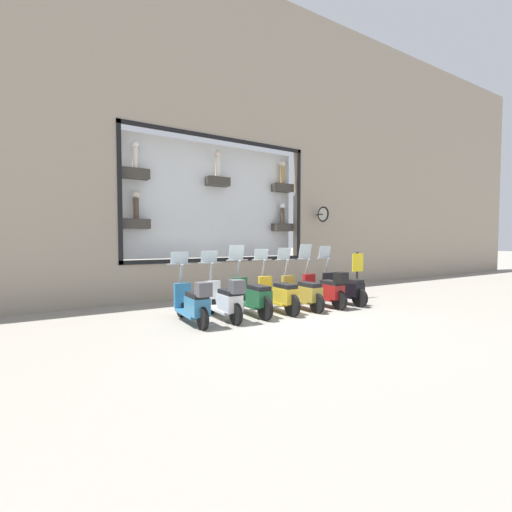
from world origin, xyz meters
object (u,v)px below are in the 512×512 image
object	(u,v)px
scooter_olive_2	(303,293)
shop_sign_post	(357,274)
scooter_red_1	(326,289)
scooter_black_0	(344,289)
scooter_green_4	(253,297)
scooter_white_5	(225,300)
scooter_yellow_3	(279,295)
scooter_teal_6	(193,303)

from	to	relation	value
scooter_olive_2	shop_sign_post	distance (m)	2.52
scooter_red_1	scooter_black_0	bearing A→B (deg)	-85.40
scooter_black_0	scooter_green_4	size ratio (longest dim) A/B	0.99
scooter_red_1	scooter_white_5	distance (m)	2.99
scooter_olive_2	scooter_black_0	bearing A→B (deg)	-89.93
scooter_green_4	scooter_yellow_3	bearing A→B (deg)	-90.35
scooter_olive_2	scooter_white_5	bearing A→B (deg)	91.71
scooter_green_4	scooter_teal_6	world-z (taller)	scooter_green_4
scooter_black_0	scooter_red_1	size ratio (longest dim) A/B	1.00
scooter_black_0	scooter_white_5	size ratio (longest dim) A/B	1.00
scooter_teal_6	shop_sign_post	bearing A→B (deg)	-84.87
scooter_red_1	shop_sign_post	bearing A→B (deg)	-74.39
scooter_teal_6	scooter_yellow_3	bearing A→B (deg)	-88.19
scooter_red_1	shop_sign_post	world-z (taller)	scooter_red_1
scooter_yellow_3	scooter_teal_6	bearing A→B (deg)	91.81
scooter_black_0	shop_sign_post	world-z (taller)	scooter_black_0
scooter_black_0	scooter_white_5	world-z (taller)	scooter_black_0
scooter_white_5	scooter_teal_6	size ratio (longest dim) A/B	1.00
scooter_olive_2	shop_sign_post	bearing A→B (deg)	-80.30
scooter_green_4	shop_sign_post	xyz separation A→B (m)	(0.41, -3.96, 0.31)
scooter_yellow_3	scooter_teal_6	xyz separation A→B (m)	(-0.07, 2.24, 0.02)
scooter_red_1	scooter_white_5	bearing A→B (deg)	90.16
scooter_olive_2	scooter_yellow_3	distance (m)	0.75
scooter_olive_2	scooter_yellow_3	xyz separation A→B (m)	(0.00, 0.75, 0.01)
scooter_teal_6	scooter_black_0	bearing A→B (deg)	-89.11
scooter_green_4	shop_sign_post	size ratio (longest dim) A/B	1.26
scooter_black_0	scooter_yellow_3	xyz separation A→B (m)	(0.00, 2.24, 0.01)
scooter_teal_6	scooter_red_1	bearing A→B (deg)	-89.85
scooter_red_1	shop_sign_post	distance (m)	1.80
scooter_yellow_3	shop_sign_post	bearing A→B (deg)	-82.58
scooter_black_0	scooter_white_5	bearing A→B (deg)	91.05
scooter_black_0	shop_sign_post	size ratio (longest dim) A/B	1.25
scooter_olive_2	scooter_yellow_3	size ratio (longest dim) A/B	1.00
scooter_black_0	scooter_olive_2	size ratio (longest dim) A/B	1.00
scooter_olive_2	scooter_teal_6	xyz separation A→B (m)	(-0.07, 2.99, 0.03)
scooter_green_4	scooter_white_5	world-z (taller)	scooter_green_4
scooter_teal_6	scooter_green_4	bearing A→B (deg)	-87.11
scooter_olive_2	scooter_yellow_3	bearing A→B (deg)	89.79
scooter_green_4	scooter_white_5	distance (m)	0.75
scooter_olive_2	scooter_white_5	world-z (taller)	scooter_olive_2
scooter_red_1	scooter_white_5	xyz separation A→B (m)	(-0.01, 2.99, -0.01)
scooter_olive_2	scooter_yellow_3	world-z (taller)	scooter_olive_2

